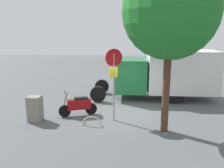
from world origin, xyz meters
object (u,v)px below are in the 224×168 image
(box_truck_near, at_px, (165,72))
(stop_sign, at_px, (114,74))
(street_tree, at_px, (170,12))
(motorcycle, at_px, (79,105))
(utility_cabinet, at_px, (35,109))
(bike_rack_hoop, at_px, (92,126))

(box_truck_near, relative_size, stop_sign, 2.26)
(stop_sign, distance_m, street_tree, 3.36)
(box_truck_near, relative_size, motorcycle, 4.12)
(box_truck_near, relative_size, street_tree, 1.14)
(stop_sign, height_order, utility_cabinet, stop_sign)
(motorcycle, height_order, bike_rack_hoop, motorcycle)
(stop_sign, height_order, street_tree, street_tree)
(motorcycle, distance_m, utility_cabinet, 1.96)
(stop_sign, relative_size, utility_cabinet, 2.82)
(motorcycle, bearing_deg, street_tree, 139.08)
(box_truck_near, height_order, stop_sign, stop_sign)
(motorcycle, relative_size, street_tree, 0.28)
(street_tree, relative_size, utility_cabinet, 5.59)
(stop_sign, xyz_separation_m, bike_rack_hoop, (0.90, 0.64, -2.14))
(utility_cabinet, relative_size, bike_rack_hoop, 1.34)
(stop_sign, xyz_separation_m, utility_cabinet, (3.48, 0.23, -1.57))
(box_truck_near, xyz_separation_m, stop_sign, (2.85, 3.68, 0.55))
(stop_sign, bearing_deg, motorcycle, -18.20)
(utility_cabinet, bearing_deg, bike_rack_hoop, 170.89)
(motorcycle, height_order, stop_sign, stop_sign)
(box_truck_near, bearing_deg, motorcycle, 35.88)
(bike_rack_hoop, bearing_deg, street_tree, 172.57)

